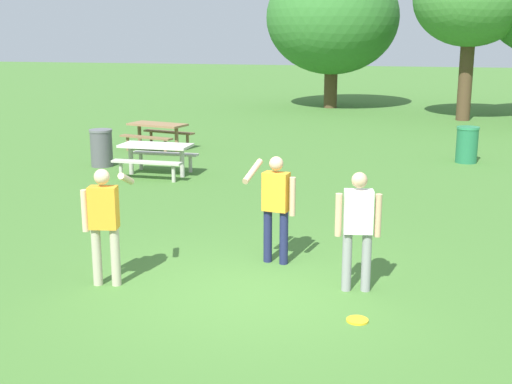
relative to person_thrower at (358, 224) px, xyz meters
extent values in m
plane|color=#447530|center=(-1.38, -0.39, -0.94)|extent=(120.00, 120.00, 0.00)
cylinder|color=gray|center=(0.13, 0.02, -0.53)|extent=(0.13, 0.13, 0.82)
cylinder|color=gray|center=(-0.13, -0.02, -0.53)|extent=(0.13, 0.13, 0.82)
cube|color=white|center=(0.00, 0.00, 0.17)|extent=(0.41, 0.28, 0.58)
sphere|color=tan|center=(0.00, 0.00, 0.59)|extent=(0.21, 0.21, 0.21)
cylinder|color=tan|center=(0.26, 0.05, 0.12)|extent=(0.09, 0.09, 0.58)
cylinder|color=tan|center=(-0.26, -0.05, 0.12)|extent=(0.09, 0.09, 0.58)
cylinder|color=#B7AD93|center=(-3.50, -0.63, -0.53)|extent=(0.13, 0.13, 0.82)
cylinder|color=#B7AD93|center=(-3.24, -0.58, -0.53)|extent=(0.13, 0.13, 0.82)
cube|color=orange|center=(-3.37, -0.61, 0.17)|extent=(0.41, 0.28, 0.58)
sphere|color=beige|center=(-3.37, -0.61, 0.59)|extent=(0.21, 0.21, 0.21)
cylinder|color=beige|center=(-3.62, -0.65, 0.12)|extent=(0.09, 0.09, 0.58)
cylinder|color=beige|center=(-3.16, -0.29, 0.51)|extent=(0.19, 0.58, 0.28)
cylinder|color=#1E234C|center=(-1.16, 0.82, -0.53)|extent=(0.13, 0.13, 0.82)
cylinder|color=#1E234C|center=(-1.42, 0.87, -0.53)|extent=(0.13, 0.13, 0.82)
cube|color=orange|center=(-1.29, 0.85, 0.17)|extent=(0.41, 0.28, 0.58)
sphere|color=tan|center=(-1.29, 0.85, 0.59)|extent=(0.21, 0.21, 0.21)
cylinder|color=tan|center=(-1.04, 0.80, 0.12)|extent=(0.09, 0.09, 0.58)
cylinder|color=tan|center=(-1.59, 0.62, 0.51)|extent=(0.18, 0.58, 0.28)
cylinder|color=yellow|center=(0.12, -1.00, -0.93)|extent=(0.27, 0.27, 0.03)
cube|color=beige|center=(-5.42, 6.33, -0.20)|extent=(1.71, 0.78, 0.06)
cube|color=#B6B2A8|center=(-5.42, 5.75, -0.50)|extent=(1.70, 0.28, 0.05)
cube|color=#B6B2A8|center=(-5.41, 6.91, -0.50)|extent=(1.70, 0.28, 0.05)
cylinder|color=#B6B2A8|center=(-6.08, 6.34, -0.59)|extent=(0.11, 0.11, 0.71)
cylinder|color=#B6B2A8|center=(-6.09, 5.76, -0.73)|extent=(0.09, 0.09, 0.41)
cylinder|color=#B6B2A8|center=(-6.07, 6.92, -0.73)|extent=(0.09, 0.09, 0.41)
cylinder|color=#B6B2A8|center=(-4.76, 6.33, -0.59)|extent=(0.11, 0.11, 0.71)
cylinder|color=#B6B2A8|center=(-4.76, 5.75, -0.73)|extent=(0.09, 0.09, 0.41)
cylinder|color=#B6B2A8|center=(-4.75, 6.91, -0.73)|extent=(0.09, 0.09, 0.41)
cube|color=olive|center=(-6.77, 9.83, -0.20)|extent=(1.83, 1.13, 0.06)
cube|color=olive|center=(-6.91, 9.26, -0.50)|extent=(1.71, 0.65, 0.05)
cube|color=olive|center=(-6.64, 10.39, -0.50)|extent=(1.71, 0.65, 0.05)
cylinder|color=olive|center=(-7.42, 9.98, -0.59)|extent=(0.11, 0.11, 0.71)
cylinder|color=olive|center=(-7.55, 9.42, -0.73)|extent=(0.09, 0.09, 0.41)
cylinder|color=olive|center=(-7.28, 10.54, -0.73)|extent=(0.09, 0.09, 0.41)
cylinder|color=olive|center=(-6.13, 9.67, -0.59)|extent=(0.11, 0.11, 0.71)
cylinder|color=olive|center=(-6.26, 9.11, -0.73)|extent=(0.09, 0.09, 0.41)
cylinder|color=olive|center=(-5.99, 10.24, -0.73)|extent=(0.09, 0.09, 0.41)
cylinder|color=#515156|center=(-7.23, 7.10, -0.49)|extent=(0.56, 0.56, 0.90)
cylinder|color=slate|center=(-7.23, 7.10, -0.01)|extent=(0.59, 0.59, 0.06)
cylinder|color=#237047|center=(1.98, 9.85, -0.49)|extent=(0.56, 0.56, 0.90)
cylinder|color=#2E8657|center=(1.98, 9.85, -0.01)|extent=(0.59, 0.59, 0.06)
cylinder|color=#4C3823|center=(-3.28, 22.07, 0.25)|extent=(0.59, 0.59, 2.38)
ellipsoid|color=#33702D|center=(-3.28, 22.07, 3.05)|extent=(5.86, 5.86, 4.98)
cylinder|color=#4C3823|center=(2.36, 18.90, 0.79)|extent=(0.53, 0.53, 3.46)
camera|label=1|loc=(0.72, -8.67, 2.50)|focal=47.34mm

